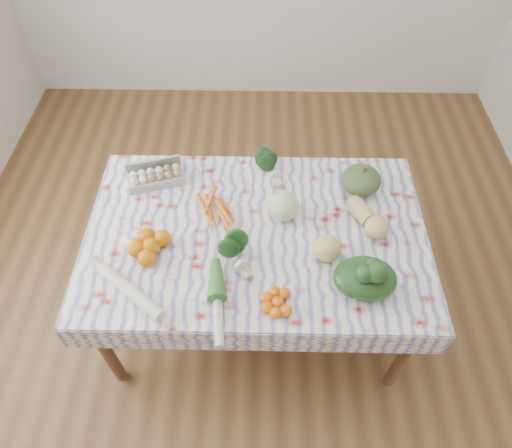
# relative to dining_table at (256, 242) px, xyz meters

# --- Properties ---
(ground) EXTENTS (4.50, 4.50, 0.00)m
(ground) POSITION_rel_dining_table_xyz_m (0.00, 0.00, -0.68)
(ground) COLOR brown
(ground) RESTS_ON ground
(dining_table) EXTENTS (1.60, 1.00, 0.75)m
(dining_table) POSITION_rel_dining_table_xyz_m (0.00, 0.00, 0.00)
(dining_table) COLOR brown
(dining_table) RESTS_ON ground
(tablecloth) EXTENTS (1.66, 1.06, 0.01)m
(tablecloth) POSITION_rel_dining_table_xyz_m (0.00, 0.00, 0.08)
(tablecloth) COLOR white
(tablecloth) RESTS_ON dining_table
(egg_carton) EXTENTS (0.31, 0.19, 0.08)m
(egg_carton) POSITION_rel_dining_table_xyz_m (-0.53, 0.32, 0.12)
(egg_carton) COLOR #A6A6A0
(egg_carton) RESTS_ON tablecloth
(carrot_bunch) EXTENTS (0.28, 0.26, 0.04)m
(carrot_bunch) POSITION_rel_dining_table_xyz_m (-0.20, 0.09, 0.11)
(carrot_bunch) COLOR orange
(carrot_bunch) RESTS_ON tablecloth
(kale_bunch) EXTENTS (0.19, 0.18, 0.14)m
(kale_bunch) POSITION_rel_dining_table_xyz_m (0.09, 0.40, 0.15)
(kale_bunch) COLOR black
(kale_bunch) RESTS_ON tablecloth
(kabocha_squash) EXTENTS (0.21, 0.21, 0.13)m
(kabocha_squash) POSITION_rel_dining_table_xyz_m (0.54, 0.30, 0.15)
(kabocha_squash) COLOR #3F5730
(kabocha_squash) RESTS_ON tablecloth
(cabbage) EXTENTS (0.17, 0.17, 0.15)m
(cabbage) POSITION_rel_dining_table_xyz_m (0.13, 0.10, 0.16)
(cabbage) COLOR #C1D591
(cabbage) RESTS_ON tablecloth
(butternut_squash) EXTENTS (0.22, 0.27, 0.11)m
(butternut_squash) POSITION_rel_dining_table_xyz_m (0.54, 0.05, 0.14)
(butternut_squash) COLOR #DBB469
(butternut_squash) RESTS_ON tablecloth
(orange_cluster) EXTENTS (0.35, 0.35, 0.09)m
(orange_cluster) POSITION_rel_dining_table_xyz_m (-0.48, -0.13, 0.13)
(orange_cluster) COLOR orange
(orange_cluster) RESTS_ON tablecloth
(broccoli) EXTENTS (0.21, 0.21, 0.11)m
(broccoli) POSITION_rel_dining_table_xyz_m (-0.09, -0.18, 0.14)
(broccoli) COLOR #164216
(broccoli) RESTS_ON tablecloth
(mandarin_cluster) EXTENTS (0.19, 0.19, 0.05)m
(mandarin_cluster) POSITION_rel_dining_table_xyz_m (0.10, -0.40, 0.11)
(mandarin_cluster) COLOR orange
(mandarin_cluster) RESTS_ON tablecloth
(grapefruit) EXTENTS (0.17, 0.17, 0.13)m
(grapefruit) POSITION_rel_dining_table_xyz_m (0.33, -0.14, 0.15)
(grapefruit) COLOR tan
(grapefruit) RESTS_ON tablecloth
(spinach_bag) EXTENTS (0.34, 0.31, 0.12)m
(spinach_bag) POSITION_rel_dining_table_xyz_m (0.48, -0.30, 0.15)
(spinach_bag) COLOR #163313
(spinach_bag) RESTS_ON tablecloth
(daikon) EXTENTS (0.35, 0.30, 0.06)m
(daikon) POSITION_rel_dining_table_xyz_m (-0.54, -0.36, 0.11)
(daikon) COLOR silver
(daikon) RESTS_ON tablecloth
(leek) EXTENTS (0.09, 0.40, 0.04)m
(leek) POSITION_rel_dining_table_xyz_m (-0.16, -0.41, 0.11)
(leek) COLOR beige
(leek) RESTS_ON tablecloth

